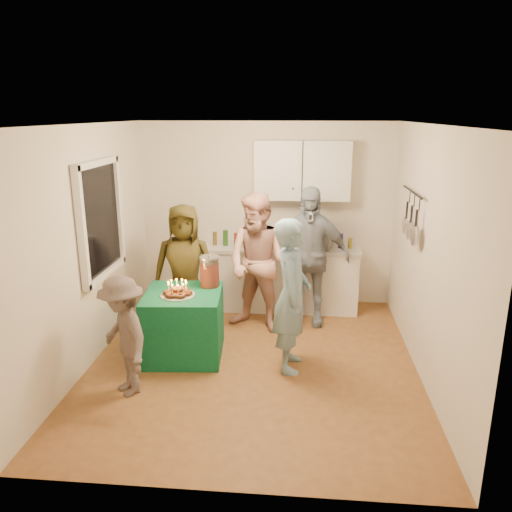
# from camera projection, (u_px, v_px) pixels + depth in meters

# --- Properties ---
(floor) EXTENTS (4.00, 4.00, 0.00)m
(floor) POSITION_uv_depth(u_px,v_px,m) (253.00, 362.00, 5.62)
(floor) COLOR brown
(floor) RESTS_ON ground
(ceiling) EXTENTS (4.00, 4.00, 0.00)m
(ceiling) POSITION_uv_depth(u_px,v_px,m) (253.00, 124.00, 4.89)
(ceiling) COLOR white
(ceiling) RESTS_ON floor
(back_wall) EXTENTS (3.60, 3.60, 0.00)m
(back_wall) POSITION_uv_depth(u_px,v_px,m) (266.00, 214.00, 7.17)
(back_wall) COLOR silver
(back_wall) RESTS_ON floor
(left_wall) EXTENTS (4.00, 4.00, 0.00)m
(left_wall) POSITION_uv_depth(u_px,v_px,m) (88.00, 248.00, 5.41)
(left_wall) COLOR silver
(left_wall) RESTS_ON floor
(right_wall) EXTENTS (4.00, 4.00, 0.00)m
(right_wall) POSITION_uv_depth(u_px,v_px,m) (428.00, 256.00, 5.10)
(right_wall) COLOR silver
(right_wall) RESTS_ON floor
(window_night) EXTENTS (0.04, 1.00, 1.20)m
(window_night) POSITION_uv_depth(u_px,v_px,m) (100.00, 219.00, 5.63)
(window_night) COLOR black
(window_night) RESTS_ON left_wall
(counter) EXTENTS (2.20, 0.58, 0.86)m
(counter) POSITION_uv_depth(u_px,v_px,m) (278.00, 279.00, 7.11)
(counter) COLOR white
(counter) RESTS_ON floor
(countertop) EXTENTS (2.24, 0.62, 0.05)m
(countertop) POSITION_uv_depth(u_px,v_px,m) (279.00, 248.00, 6.98)
(countertop) COLOR beige
(countertop) RESTS_ON counter
(upper_cabinet) EXTENTS (1.30, 0.30, 0.80)m
(upper_cabinet) POSITION_uv_depth(u_px,v_px,m) (302.00, 170.00, 6.80)
(upper_cabinet) COLOR white
(upper_cabinet) RESTS_ON back_wall
(pot_rack) EXTENTS (0.12, 1.00, 0.60)m
(pot_rack) POSITION_uv_depth(u_px,v_px,m) (409.00, 213.00, 5.69)
(pot_rack) COLOR black
(pot_rack) RESTS_ON right_wall
(microwave) EXTENTS (0.61, 0.48, 0.30)m
(microwave) POSITION_uv_depth(u_px,v_px,m) (312.00, 237.00, 6.89)
(microwave) COLOR white
(microwave) RESTS_ON countertop
(party_table) EXTENTS (0.92, 0.92, 0.76)m
(party_table) POSITION_uv_depth(u_px,v_px,m) (184.00, 324.00, 5.70)
(party_table) COLOR #0E5D37
(party_table) RESTS_ON floor
(donut_cake) EXTENTS (0.38, 0.38, 0.18)m
(donut_cake) POSITION_uv_depth(u_px,v_px,m) (177.00, 288.00, 5.49)
(donut_cake) COLOR #381C0C
(donut_cake) RESTS_ON party_table
(punch_jar) EXTENTS (0.22, 0.22, 0.34)m
(punch_jar) POSITION_uv_depth(u_px,v_px,m) (210.00, 272.00, 5.77)
(punch_jar) COLOR red
(punch_jar) RESTS_ON party_table
(man_birthday) EXTENTS (0.42, 0.62, 1.68)m
(man_birthday) POSITION_uv_depth(u_px,v_px,m) (292.00, 296.00, 5.30)
(man_birthday) COLOR #7DA0B5
(man_birthday) RESTS_ON floor
(woman_back_left) EXTENTS (0.85, 0.60, 1.63)m
(woman_back_left) POSITION_uv_depth(u_px,v_px,m) (185.00, 268.00, 6.33)
(woman_back_left) COLOR brown
(woman_back_left) RESTS_ON floor
(woman_back_center) EXTENTS (1.06, 0.95, 1.77)m
(woman_back_center) POSITION_uv_depth(u_px,v_px,m) (259.00, 264.00, 6.25)
(woman_back_center) COLOR tan
(woman_back_center) RESTS_ON floor
(woman_back_right) EXTENTS (1.08, 0.45, 1.83)m
(woman_back_right) POSITION_uv_depth(u_px,v_px,m) (308.00, 256.00, 6.46)
(woman_back_right) COLOR #0F2034
(woman_back_right) RESTS_ON floor
(child_near_left) EXTENTS (0.86, 0.89, 1.22)m
(child_near_left) POSITION_uv_depth(u_px,v_px,m) (124.00, 336.00, 4.86)
(child_near_left) COLOR #544743
(child_near_left) RESTS_ON floor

